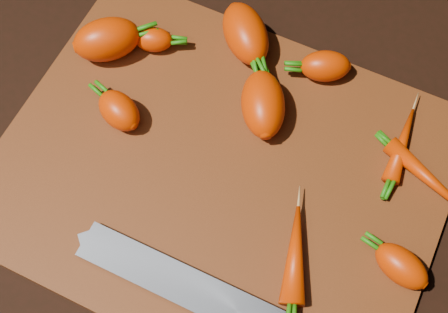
% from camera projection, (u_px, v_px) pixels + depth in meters
% --- Properties ---
extents(ground, '(2.00, 2.00, 0.01)m').
position_uv_depth(ground, '(220.00, 176.00, 0.73)').
color(ground, black).
extents(cutting_board, '(0.50, 0.40, 0.01)m').
position_uv_depth(cutting_board, '(220.00, 172.00, 0.72)').
color(cutting_board, brown).
rests_on(cutting_board, ground).
extents(carrot_0, '(0.10, 0.09, 0.05)m').
position_uv_depth(carrot_0, '(107.00, 39.00, 0.75)').
color(carrot_0, '#DA3300').
rests_on(carrot_0, cutting_board).
extents(carrot_1, '(0.07, 0.06, 0.04)m').
position_uv_depth(carrot_1, '(119.00, 111.00, 0.72)').
color(carrot_1, '#DA3300').
rests_on(carrot_1, cutting_board).
extents(carrot_2, '(0.10, 0.10, 0.05)m').
position_uv_depth(carrot_2, '(245.00, 34.00, 0.76)').
color(carrot_2, '#DA3300').
rests_on(carrot_2, cutting_board).
extents(carrot_3, '(0.09, 0.10, 0.05)m').
position_uv_depth(carrot_3, '(263.00, 104.00, 0.72)').
color(carrot_3, '#DA3300').
rests_on(carrot_3, cutting_board).
extents(carrot_4, '(0.07, 0.06, 0.04)m').
position_uv_depth(carrot_4, '(325.00, 66.00, 0.75)').
color(carrot_4, '#DA3300').
rests_on(carrot_4, cutting_board).
extents(carrot_5, '(0.05, 0.05, 0.03)m').
position_uv_depth(carrot_5, '(154.00, 40.00, 0.77)').
color(carrot_5, '#DA3300').
rests_on(carrot_5, cutting_board).
extents(carrot_6, '(0.07, 0.05, 0.04)m').
position_uv_depth(carrot_6, '(401.00, 266.00, 0.65)').
color(carrot_6, '#DA3300').
rests_on(carrot_6, cutting_board).
extents(carrot_7, '(0.03, 0.10, 0.02)m').
position_uv_depth(carrot_7, '(402.00, 144.00, 0.71)').
color(carrot_7, '#DA3300').
rests_on(carrot_7, cutting_board).
extents(carrot_8, '(0.12, 0.07, 0.02)m').
position_uv_depth(carrot_8, '(431.00, 181.00, 0.69)').
color(carrot_8, '#DA3300').
rests_on(carrot_8, cutting_board).
extents(carrot_9, '(0.06, 0.11, 0.03)m').
position_uv_depth(carrot_9, '(295.00, 254.00, 0.66)').
color(carrot_9, '#DA3300').
rests_on(carrot_9, cutting_board).
extents(knife, '(0.37, 0.04, 0.02)m').
position_uv_depth(knife, '(198.00, 292.00, 0.64)').
color(knife, gray).
rests_on(knife, cutting_board).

